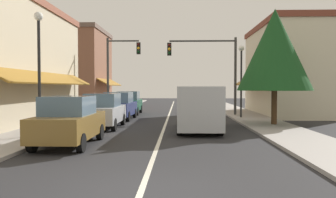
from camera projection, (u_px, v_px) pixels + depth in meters
ground_plane at (168, 116)px, 24.69m from camera, size 80.00×80.00×0.00m
sidewalk_left at (92, 115)px, 24.87m from camera, size 2.60×56.00×0.12m
sidewalk_right at (246, 116)px, 24.51m from camera, size 2.60×56.00×0.12m
lane_center_stripe at (168, 116)px, 24.69m from camera, size 0.14×52.00×0.01m
storefront_left_block at (2, 62)px, 18.87m from camera, size 5.59×14.20×6.94m
storefront_right_block at (287, 70)px, 26.28m from camera, size 5.66×10.20×6.83m
storefront_far_left at (83, 69)px, 34.83m from camera, size 5.53×8.20×7.85m
parked_car_nearest_left at (69, 121)px, 12.34m from camera, size 1.80×4.11×1.77m
parked_car_second_left at (103, 111)px, 17.62m from camera, size 1.80×4.11×1.77m
parked_car_third_left at (119, 106)px, 22.17m from camera, size 1.86×4.14×1.77m
parked_car_far_left at (129, 103)px, 26.68m from camera, size 1.81×4.12×1.77m
van_in_lane at (198, 107)px, 16.46m from camera, size 2.03×5.19×2.12m
traffic_signal_mast_arm at (212, 62)px, 24.69m from camera, size 4.98×0.50×5.65m
traffic_signal_left_corner at (118, 64)px, 26.77m from camera, size 2.68×0.50×5.93m
street_lamp_left_near at (39, 54)px, 13.85m from camera, size 0.36×0.36×5.11m
street_lamp_right_mid at (241, 70)px, 22.42m from camera, size 0.36×0.36×4.79m
tree_right_near at (275, 50)px, 18.24m from camera, size 3.93×3.93×6.23m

